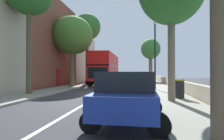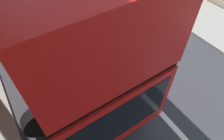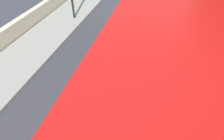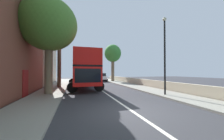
# 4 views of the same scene
# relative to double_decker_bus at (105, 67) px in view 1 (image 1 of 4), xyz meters

# --- Properties ---
(ground_plane) EXTENTS (84.00, 84.00, 0.00)m
(ground_plane) POSITION_rel_double_decker_bus_xyz_m (1.70, -10.26, -2.35)
(ground_plane) COLOR #333338
(road_centre_line) EXTENTS (0.16, 54.00, 0.01)m
(road_centre_line) POSITION_rel_double_decker_bus_xyz_m (1.70, -10.26, -2.35)
(road_centre_line) COLOR silver
(road_centre_line) RESTS_ON ground
(sidewalk_left) EXTENTS (2.60, 60.00, 0.12)m
(sidewalk_left) POSITION_rel_double_decker_bus_xyz_m (-3.20, -10.26, -2.29)
(sidewalk_left) COLOR gray
(sidewalk_left) RESTS_ON ground
(sidewalk_right) EXTENTS (2.60, 60.00, 0.12)m
(sidewalk_right) POSITION_rel_double_decker_bus_xyz_m (6.60, -10.26, -2.29)
(sidewalk_right) COLOR gray
(sidewalk_right) RESTS_ON ground
(terraced_houses_left) EXTENTS (4.07, 47.52, 10.33)m
(terraced_houses_left) POSITION_rel_double_decker_bus_xyz_m (-6.80, -11.01, 2.44)
(terraced_houses_left) COLOR #9E6647
(terraced_houses_left) RESTS_ON ground
(boundary_wall_right) EXTENTS (0.36, 54.00, 0.95)m
(boundary_wall_right) POSITION_rel_double_decker_bus_xyz_m (8.15, -10.26, -1.88)
(boundary_wall_right) COLOR beige
(boundary_wall_right) RESTS_ON ground
(double_decker_bus) EXTENTS (3.66, 10.08, 4.06)m
(double_decker_bus) POSITION_rel_double_decker_bus_xyz_m (0.00, 0.00, 0.00)
(double_decker_bus) COLOR red
(double_decker_bus) RESTS_ON ground
(parked_car_blue_right_1) EXTENTS (2.54, 4.20, 1.72)m
(parked_car_blue_right_1) POSITION_rel_double_decker_bus_xyz_m (4.20, -18.56, -1.39)
(parked_car_blue_right_1) COLOR #1E389E
(parked_car_blue_right_1) RESTS_ON ground
(parked_car_white_right_2) EXTENTS (2.39, 3.91, 1.72)m
(parked_car_white_right_2) POSITION_rel_double_decker_bus_xyz_m (4.20, 9.86, -1.39)
(parked_car_white_right_2) COLOR silver
(parked_car_white_right_2) RESTS_ON ground
(street_tree_left_0) EXTENTS (3.84, 3.84, 9.95)m
(street_tree_left_0) POSITION_rel_double_decker_bus_xyz_m (-2.86, 1.02, 5.72)
(street_tree_left_0) COLOR brown
(street_tree_left_0) RESTS_ON sidewalk_left
(street_tree_right_3) EXTENTS (3.43, 3.43, 7.50)m
(street_tree_right_3) POSITION_rel_double_decker_bus_xyz_m (6.52, 9.01, 3.33)
(street_tree_right_3) COLOR brown
(street_tree_right_3) RESTS_ON sidewalk_right
(street_tree_left_4) EXTENTS (4.70, 4.70, 8.10)m
(street_tree_left_4) POSITION_rel_double_decker_bus_xyz_m (-3.15, -4.03, 3.57)
(street_tree_left_4) COLOR brown
(street_tree_left_4) RESTS_ON sidewalk_left
(lamppost_right) EXTENTS (0.32, 0.32, 6.31)m
(lamppost_right) POSITION_rel_double_decker_bus_xyz_m (6.00, -7.24, 1.45)
(lamppost_right) COLOR black
(lamppost_right) RESTS_ON sidewalk_right
(litter_bin_right) EXTENTS (0.55, 0.55, 1.14)m
(litter_bin_right) POSITION_rel_double_decker_bus_xyz_m (7.00, -13.04, -1.66)
(litter_bin_right) COLOR black
(litter_bin_right) RESTS_ON sidewalk_right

